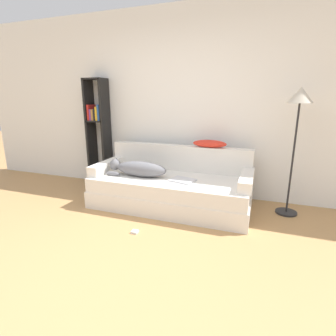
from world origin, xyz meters
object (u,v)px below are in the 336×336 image
Objects in this scene: throw_pillow at (210,144)px; power_adapter at (135,232)px; dog at (138,169)px; couch at (170,192)px; bookshelf at (98,127)px; laptop at (183,180)px; floor_lamp at (299,110)px.

throw_pillow is 1.57m from power_adapter.
dog is at bearing 112.59° from power_adapter.
bookshelf is at bearing 160.83° from couch.
bookshelf is at bearing 174.39° from laptop.
bookshelf is at bearing 134.45° from power_adapter.
bookshelf is 2.93m from floor_lamp.
laptop is at bearing -115.89° from throw_pillow.
dog is at bearing -167.67° from couch.
dog is 11.88× the size of power_adapter.
throw_pillow is 1.15m from floor_lamp.
floor_lamp reaches higher than dog.
bookshelf reaches higher than floor_lamp.
power_adapter is (-1.60, -1.12, -1.28)m from floor_lamp.
power_adapter is at bearing -114.38° from throw_pillow.
dog is at bearing -168.80° from floor_lamp.
power_adapter is (-0.12, -0.84, -0.19)m from couch.
power_adapter is (1.31, -1.33, -0.96)m from bookshelf.
floor_lamp is (1.91, 0.38, 0.78)m from dog.
couch is at bearing -169.13° from floor_lamp.
floor_lamp is at bearing 34.97° from power_adapter.
dog reaches higher than laptop.
couch is 1.70m from bookshelf.
dog is 1.25m from bookshelf.
bookshelf is (-1.62, 0.59, 0.55)m from laptop.
power_adapter is at bearing -98.94° from laptop.
dog is 0.95m from power_adapter.
laptop reaches higher than power_adapter.
laptop is 0.22× the size of floor_lamp.
couch is 0.54m from dog.
bookshelf reaches higher than throw_pillow.
throw_pillow is 0.27× the size of bookshelf.
couch is at bearing -19.17° from bookshelf.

